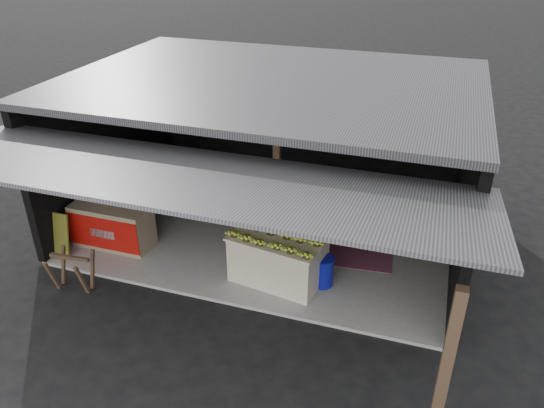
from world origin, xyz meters
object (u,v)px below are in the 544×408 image
(banana_table, at_px, (278,258))
(plastic_chair, at_px, (375,225))
(white_crate, at_px, (295,222))
(sawhorse, at_px, (72,268))
(neighbor_stall, at_px, (113,223))
(water_barrel, at_px, (323,272))

(banana_table, distance_m, plastic_chair, 2.04)
(white_crate, distance_m, plastic_chair, 1.47)
(banana_table, height_order, white_crate, white_crate)
(banana_table, height_order, sawhorse, banana_table)
(white_crate, xyz_separation_m, plastic_chair, (1.40, 0.42, -0.05))
(banana_table, height_order, plastic_chair, banana_table)
(sawhorse, height_order, plastic_chair, plastic_chair)
(white_crate, height_order, plastic_chair, white_crate)
(banana_table, bearing_deg, neighbor_stall, -172.73)
(neighbor_stall, distance_m, water_barrel, 4.00)
(water_barrel, bearing_deg, white_crate, 127.89)
(banana_table, bearing_deg, plastic_chair, 56.41)
(water_barrel, bearing_deg, sawhorse, -161.14)
(sawhorse, bearing_deg, water_barrel, 13.70)
(water_barrel, bearing_deg, neighbor_stall, 179.80)
(banana_table, xyz_separation_m, sawhorse, (-3.16, -1.26, -0.07))
(water_barrel, height_order, plastic_chair, plastic_chair)
(sawhorse, bearing_deg, white_crate, 31.62)
(banana_table, distance_m, sawhorse, 3.40)
(sawhorse, relative_size, water_barrel, 1.38)
(white_crate, height_order, water_barrel, white_crate)
(banana_table, bearing_deg, sawhorse, -149.37)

